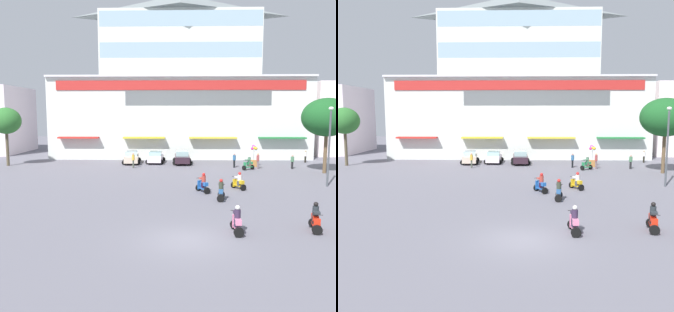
{
  "view_description": "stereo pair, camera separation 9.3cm",
  "coord_description": "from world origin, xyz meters",
  "views": [
    {
      "loc": [
        -0.45,
        -16.8,
        6.22
      ],
      "look_at": [
        -1.19,
        14.23,
        2.45
      ],
      "focal_mm": 37.98,
      "sensor_mm": 36.0,
      "label": 1
    },
    {
      "loc": [
        -0.35,
        -16.8,
        6.22
      ],
      "look_at": [
        -1.19,
        14.23,
        2.45
      ],
      "focal_mm": 37.98,
      "sensor_mm": 36.0,
      "label": 2
    }
  ],
  "objects": [
    {
      "name": "plaza_tree_1",
      "position": [
        14.94,
        20.0,
        5.76
      ],
      "size": [
        5.11,
        4.45,
        7.75
      ],
      "color": "brown",
      "rests_on": "ground"
    },
    {
      "name": "scooter_rider_3",
      "position": [
        7.46,
        21.93,
        0.67
      ],
      "size": [
        1.39,
        1.07,
        1.6
      ],
      "color": "black",
      "rests_on": "ground"
    },
    {
      "name": "scooter_rider_7",
      "position": [
        6.91,
        1.57,
        0.64
      ],
      "size": [
        0.8,
        1.44,
        1.56
      ],
      "color": "black",
      "rests_on": "ground"
    },
    {
      "name": "pedestrian_1",
      "position": [
        8.65,
        22.69,
        1.03
      ],
      "size": [
        0.34,
        0.34,
        1.76
      ],
      "color": "slate",
      "rests_on": "ground"
    },
    {
      "name": "plaza_tree_0",
      "position": [
        -20.43,
        24.44,
        5.26
      ],
      "size": [
        3.51,
        3.1,
        6.85
      ],
      "color": "brown",
      "rests_on": "ground"
    },
    {
      "name": "ground_plane",
      "position": [
        0.0,
        13.0,
        0.0
      ],
      "size": [
        128.0,
        128.0,
        0.0
      ],
      "primitive_type": "plane",
      "color": "slate"
    },
    {
      "name": "pedestrian_2",
      "position": [
        15.81,
        27.95,
        0.88
      ],
      "size": [
        0.41,
        0.41,
        1.56
      ],
      "color": "black",
      "rests_on": "ground"
    },
    {
      "name": "pedestrian_4",
      "position": [
        6.17,
        23.57,
        0.94
      ],
      "size": [
        0.42,
        0.42,
        1.65
      ],
      "color": "black",
      "rests_on": "ground"
    },
    {
      "name": "scooter_rider_0",
      "position": [
        2.75,
        8.17,
        0.65
      ],
      "size": [
        0.74,
        1.44,
        1.57
      ],
      "color": "black",
      "rests_on": "ground"
    },
    {
      "name": "pedestrian_0",
      "position": [
        -5.34,
        22.94,
        1.01
      ],
      "size": [
        0.4,
        0.4,
        1.74
      ],
      "color": "#484E42",
      "rests_on": "ground"
    },
    {
      "name": "scooter_rider_6",
      "position": [
        1.64,
        10.62,
        0.66
      ],
      "size": [
        1.1,
        1.53,
        1.59
      ],
      "color": "black",
      "rests_on": "ground"
    },
    {
      "name": "colonial_building",
      "position": [
        0.0,
        35.3,
        9.78
      ],
      "size": [
        35.25,
        14.53,
        22.8
      ],
      "color": "silver",
      "rests_on": "ground"
    },
    {
      "name": "scooter_rider_2",
      "position": [
        4.66,
        11.85,
        0.59
      ],
      "size": [
        1.11,
        1.49,
        1.46
      ],
      "color": "black",
      "rests_on": "ground"
    },
    {
      "name": "pedestrian_3",
      "position": [
        12.51,
        22.8,
        0.89
      ],
      "size": [
        0.48,
        0.48,
        1.58
      ],
      "color": "black",
      "rests_on": "ground"
    },
    {
      "name": "scooter_rider_4",
      "position": [
        2.7,
        1.09,
        0.64
      ],
      "size": [
        0.53,
        1.43,
        1.53
      ],
      "color": "black",
      "rests_on": "ground"
    },
    {
      "name": "balloon_vendor_cart",
      "position": [
        8.58,
        24.43,
        1.07
      ],
      "size": [
        1.08,
        0.95,
        2.53
      ],
      "color": "#A26A36",
      "rests_on": "ground"
    },
    {
      "name": "parked_car_1",
      "position": [
        -3.04,
        27.08,
        0.74
      ],
      "size": [
        2.37,
        4.08,
        1.45
      ],
      "color": "white",
      "rests_on": "ground"
    },
    {
      "name": "streetlamp_near",
      "position": [
        12.37,
        13.17,
        3.93
      ],
      "size": [
        0.4,
        0.4,
        6.74
      ],
      "color": "#474C51",
      "rests_on": "ground"
    },
    {
      "name": "parked_car_2",
      "position": [
        0.25,
        26.49,
        0.79
      ],
      "size": [
        2.36,
        4.37,
        1.59
      ],
      "color": "#2D1C26",
      "rests_on": "ground"
    },
    {
      "name": "parked_car_0",
      "position": [
        -5.99,
        26.59,
        0.78
      ],
      "size": [
        2.43,
        4.19,
        1.57
      ],
      "color": "beige",
      "rests_on": "ground"
    }
  ]
}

